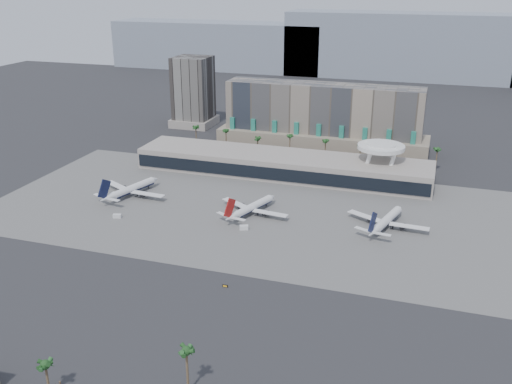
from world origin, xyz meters
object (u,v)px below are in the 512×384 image
(airliner_centre, at_px, (252,207))
(service_vehicle_a, at_px, (117,216))
(airliner_left, at_px, (131,189))
(taxiway_sign, at_px, (225,286))
(airliner_right, at_px, (386,220))
(service_vehicle_b, at_px, (244,227))

(airliner_centre, bearing_deg, service_vehicle_a, -138.76)
(airliner_left, distance_m, service_vehicle_a, 29.50)
(airliner_centre, bearing_deg, taxiway_sign, -60.78)
(airliner_left, height_order, airliner_right, airliner_left)
(airliner_right, distance_m, taxiway_sign, 89.36)
(airliner_left, distance_m, airliner_right, 132.05)
(taxiway_sign, bearing_deg, airliner_centre, 99.85)
(taxiway_sign, bearing_deg, service_vehicle_b, 100.92)
(airliner_left, bearing_deg, airliner_centre, 12.82)
(airliner_left, xyz_separation_m, taxiway_sign, (80.57, -72.60, -3.23))
(service_vehicle_b, bearing_deg, airliner_right, -0.27)
(airliner_centre, xyz_separation_m, service_vehicle_b, (2.30, -18.29, -2.46))
(airliner_left, xyz_separation_m, airliner_right, (132.05, 0.37, -0.16))
(airliner_right, distance_m, service_vehicle_a, 127.13)
(service_vehicle_a, bearing_deg, airliner_right, -3.65)
(service_vehicle_a, height_order, taxiway_sign, service_vehicle_a)
(service_vehicle_a, distance_m, taxiway_sign, 84.90)
(airliner_left, distance_m, service_vehicle_b, 73.90)
(airliner_centre, bearing_deg, airliner_left, -164.09)
(service_vehicle_a, xyz_separation_m, service_vehicle_b, (62.29, 6.19, 0.08))
(airliner_centre, distance_m, service_vehicle_b, 18.60)
(airliner_left, bearing_deg, taxiway_sign, -26.08)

